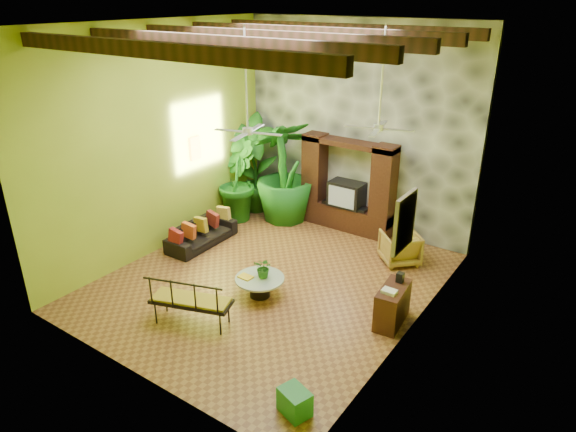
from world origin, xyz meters
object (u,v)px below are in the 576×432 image
Objects in this scene: wicker_armchair at (400,248)px; tall_plant_a at (253,164)px; tall_plant_c at (285,171)px; iron_bench at (188,299)px; ceiling_fan_front at (247,120)px; ceiling_fan_back at (379,116)px; entertainment_center at (347,192)px; sofa at (202,234)px; green_bin at (295,402)px; coffee_table at (260,284)px; tall_plant_b at (236,181)px; side_console at (392,305)px.

tall_plant_a is (-4.44, 0.50, 0.96)m from wicker_armchair.
tall_plant_c reaches higher than iron_bench.
ceiling_fan_front and ceiling_fan_back have the same top height.
iron_bench is (-0.28, -5.23, -0.42)m from entertainment_center.
ceiling_fan_front reaches higher than wicker_armchair.
tall_plant_a reaches higher than sofa.
wicker_armchair is 1.76× the size of green_bin.
tall_plant_a is (-4.20, 1.53, -2.09)m from ceiling_fan_back.
tall_plant_c reaches higher than green_bin.
coffee_table is 2.18× the size of green_bin.
wicker_armchair is 0.37× the size of tall_plant_b.
coffee_table is (1.73, -3.33, -1.06)m from tall_plant_c.
iron_bench is (2.37, -4.17, -0.50)m from tall_plant_b.
ceiling_fan_front reaches higher than tall_plant_c.
ceiling_fan_back is 4.94m from tall_plant_b.
entertainment_center is at bearing -41.76° from sofa.
coffee_table is 3.14m from green_bin.
side_console is (0.81, -2.20, 0.01)m from wicker_armchair.
side_console is at bearing -48.22° from ceiling_fan_back.
ceiling_fan_front reaches higher than green_bin.
ceiling_fan_back is 1.21× the size of iron_bench.
coffee_table is (-1.68, -2.84, -0.10)m from wicker_armchair.
ceiling_fan_front reaches higher than sofa.
ceiling_fan_back is at bearing -25.50° from tall_plant_c.
side_console is at bearing 85.65° from green_bin.
tall_plant_b is 4.82m from iron_bench.
ceiling_fan_front is 4.46m from tall_plant_a.
tall_plant_b is 2.16× the size of coffee_table.
entertainment_center is 1.29× the size of ceiling_fan_front.
tall_plant_c is 1.71× the size of iron_bench.
coffee_table is 2.57m from side_console.
green_bin is at bearing -78.09° from ceiling_fan_back.
green_bin is at bearing -32.93° from iron_bench.
sofa is at bearing 110.50° from iron_bench.
tall_plant_a is at bearing 159.99° from ceiling_fan_back.
tall_plant_c is (1.02, -0.01, 0.01)m from tall_plant_a.
sofa is at bearing -79.90° from tall_plant_b.
ceiling_fan_back is at bearing -11.59° from tall_plant_b.
tall_plant_c is at bearing 85.90° from iron_bench.
side_console is at bearing -32.49° from tall_plant_c.
ceiling_fan_front reaches higher than coffee_table.
iron_bench is at bearing -60.44° from tall_plant_b.
ceiling_fan_back is 0.71× the size of tall_plant_c.
tall_plant_b is at bearing -42.98° from wicker_armchair.
side_console is at bearing 65.18° from wicker_armchair.
green_bin is (-0.21, -2.79, -0.17)m from side_console.
ceiling_fan_front is at bearing 68.06° from iron_bench.
sofa is (-2.15, 0.80, -3.14)m from ceiling_fan_front.
ceiling_fan_back reaches higher than tall_plant_b.
wicker_armchair is at bearing 59.32° from coffee_table.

